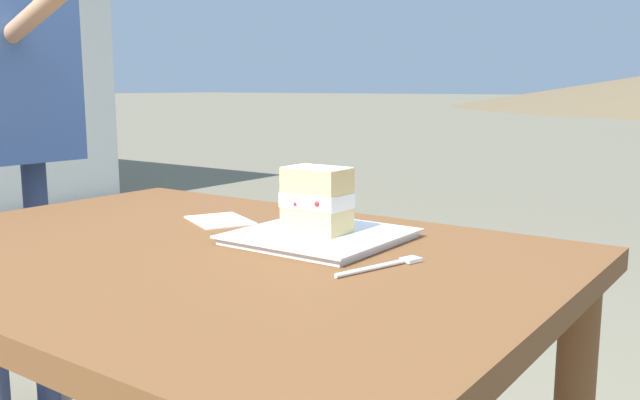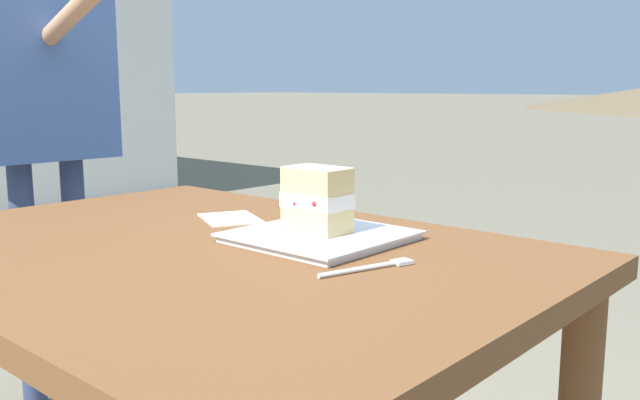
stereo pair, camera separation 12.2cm
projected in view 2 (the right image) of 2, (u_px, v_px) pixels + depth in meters
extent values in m
cylinder|color=brown|center=(186.00, 318.00, 1.90)|extent=(0.07, 0.07, 0.65)
cube|color=brown|center=(201.00, 255.00, 1.21)|extent=(1.22, 0.87, 0.04)
cube|color=white|center=(320.00, 238.00, 1.23)|extent=(0.27, 0.27, 0.01)
cube|color=white|center=(320.00, 233.00, 1.23)|extent=(0.28, 0.28, 0.00)
cube|color=#E0C17A|center=(317.00, 220.00, 1.23)|extent=(0.11, 0.07, 0.04)
cube|color=white|center=(317.00, 200.00, 1.22)|extent=(0.12, 0.08, 0.03)
sphere|color=red|center=(296.00, 204.00, 1.21)|extent=(0.01, 0.01, 0.01)
sphere|color=red|center=(314.00, 204.00, 1.18)|extent=(0.01, 0.01, 0.01)
cube|color=#E0C17A|center=(317.00, 180.00, 1.22)|extent=(0.11, 0.07, 0.04)
cube|color=white|center=(317.00, 168.00, 1.21)|extent=(0.11, 0.07, 0.00)
cylinder|color=silver|center=(358.00, 269.00, 1.02)|extent=(0.05, 0.14, 0.01)
cube|color=silver|center=(402.00, 262.00, 1.07)|extent=(0.03, 0.04, 0.01)
cube|color=white|center=(231.00, 219.00, 1.43)|extent=(0.18, 0.16, 0.00)
cylinder|color=navy|center=(28.00, 288.00, 2.00)|extent=(0.07, 0.07, 0.75)
cylinder|color=navy|center=(78.00, 277.00, 2.11)|extent=(0.07, 0.07, 0.75)
cube|color=#42609E|center=(39.00, 67.00, 1.95)|extent=(0.19, 0.41, 0.53)
cylinder|color=tan|center=(72.00, 14.00, 1.78)|extent=(0.43, 0.07, 0.20)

